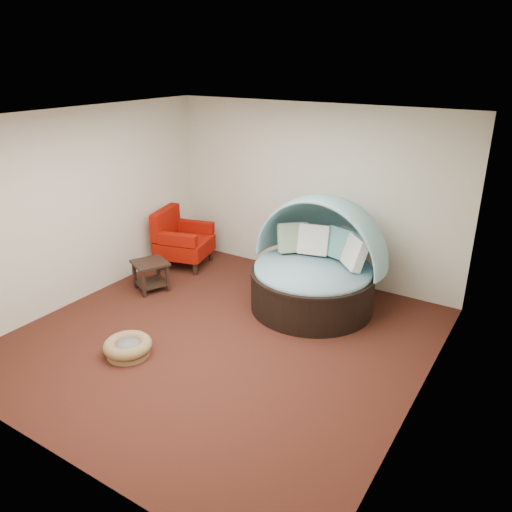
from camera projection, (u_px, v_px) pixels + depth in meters
The scene contains 10 objects.
floor at pixel (222, 338), 6.55m from camera, with size 5.00×5.00×0.00m, color #4C1D15.
wall_back at pixel (312, 193), 7.99m from camera, with size 5.00×5.00×0.00m, color beige.
wall_front at pixel (38, 326), 4.07m from camera, with size 5.00×5.00×0.00m, color beige.
wall_left at pixel (81, 207), 7.26m from camera, with size 5.00×5.00×0.00m, color beige.
wall_right at pixel (430, 285), 4.79m from camera, with size 5.00×5.00×0.00m, color beige.
ceiling at pixel (216, 119), 5.50m from camera, with size 5.00×5.00×0.00m, color white.
canopy_daybed at pixel (317, 257), 7.15m from camera, with size 1.95×1.83×1.64m.
pet_basket at pixel (128, 347), 6.15m from camera, with size 0.78×0.78×0.21m.
red_armchair at pixel (181, 240), 8.69m from camera, with size 1.04×1.04×1.00m.
side_table at pixel (151, 272), 7.79m from camera, with size 0.66×0.66×0.47m.
Camera 1 is at (3.41, -4.56, 3.45)m, focal length 35.00 mm.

